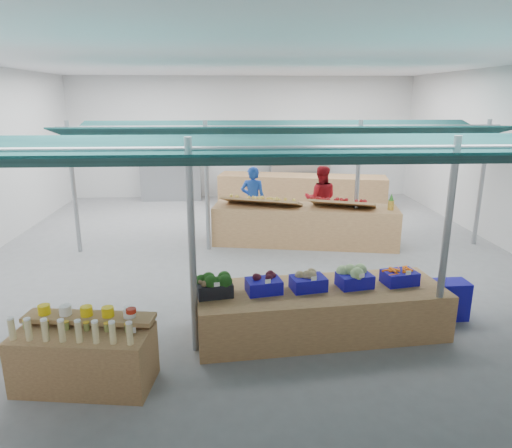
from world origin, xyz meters
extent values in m
plane|color=slate|center=(0.00, 0.00, 0.00)|extent=(13.00, 13.00, 0.00)
plane|color=silver|center=(0.00, 0.00, 4.20)|extent=(13.00, 13.00, 0.00)
plane|color=silver|center=(0.00, 6.50, 2.10)|extent=(12.00, 0.00, 12.00)
cylinder|color=gray|center=(-4.00, 0.50, 1.50)|extent=(0.10, 0.10, 3.00)
cylinder|color=gray|center=(-1.00, -4.00, 1.50)|extent=(0.10, 0.10, 3.00)
cylinder|color=gray|center=(-1.00, 0.50, 1.50)|extent=(0.10, 0.10, 3.00)
cylinder|color=gray|center=(2.50, -4.00, 1.50)|extent=(0.10, 0.10, 3.00)
cylinder|color=gray|center=(2.50, 0.50, 1.50)|extent=(0.10, 0.10, 3.00)
cylinder|color=gray|center=(5.50, 0.50, 1.50)|extent=(0.10, 0.10, 3.00)
cylinder|color=gray|center=(0.75, -4.00, 2.85)|extent=(10.00, 0.06, 0.06)
cylinder|color=gray|center=(0.75, 0.50, 2.85)|extent=(10.00, 0.06, 0.06)
cube|color=black|center=(0.75, -4.65, 2.78)|extent=(9.50, 1.28, 0.30)
cube|color=black|center=(0.75, -3.35, 2.78)|extent=(9.50, 1.28, 0.30)
cube|color=black|center=(0.75, -0.15, 2.78)|extent=(9.50, 1.28, 0.30)
cube|color=black|center=(0.75, 1.15, 2.78)|extent=(9.50, 1.28, 0.30)
cube|color=#B23F33|center=(-2.50, 6.00, 1.00)|extent=(2.00, 0.50, 2.00)
cube|color=#B23F33|center=(2.00, 6.00, 1.00)|extent=(2.00, 0.50, 2.00)
cube|color=brown|center=(-2.31, -4.76, 0.37)|extent=(1.73, 0.95, 0.73)
cube|color=#997247|center=(-2.27, -4.53, 0.81)|extent=(1.68, 0.54, 0.06)
cube|color=brown|center=(0.86, -3.61, 0.36)|extent=(3.81, 1.58, 0.72)
cube|color=brown|center=(1.33, 0.76, 0.47)|extent=(4.52, 1.81, 0.94)
cube|color=brown|center=(1.92, 5.00, 0.49)|extent=(5.61, 2.23, 0.99)
cube|color=#120D94|center=(3.06, -3.26, 0.32)|extent=(0.54, 0.39, 0.63)
imported|color=#1B45B2|center=(0.13, 1.86, 0.88)|extent=(0.71, 0.53, 1.76)
imported|color=#A2141D|center=(1.93, 1.86, 0.88)|extent=(0.96, 0.81, 1.76)
cube|color=black|center=(-0.72, -3.76, 0.82)|extent=(0.56, 0.44, 0.20)
cube|color=white|center=(-0.68, -3.98, 0.98)|extent=(0.08, 0.02, 0.06)
cube|color=#120D94|center=(-0.01, -3.69, 0.82)|extent=(0.56, 0.44, 0.20)
cube|color=white|center=(0.03, -3.91, 0.98)|extent=(0.08, 0.02, 0.06)
cube|color=#120D94|center=(0.66, -3.63, 0.82)|extent=(0.56, 0.44, 0.20)
cube|color=white|center=(0.70, -3.84, 0.98)|extent=(0.08, 0.02, 0.06)
cube|color=#120D94|center=(1.38, -3.56, 0.82)|extent=(0.56, 0.44, 0.20)
cube|color=white|center=(1.42, -3.78, 0.98)|extent=(0.08, 0.02, 0.06)
cube|color=#120D94|center=(2.09, -3.49, 0.82)|extent=(0.56, 0.44, 0.20)
cube|color=white|center=(2.13, -3.71, 0.98)|extent=(0.08, 0.02, 0.06)
sphere|color=brown|center=(-0.87, -3.90, 0.96)|extent=(0.09, 0.09, 0.09)
sphere|color=brown|center=(-0.92, -3.92, 1.00)|extent=(0.06, 0.06, 0.06)
cylinder|color=#AB1B0B|center=(-1.64, -4.97, 1.10)|extent=(0.12, 0.12, 0.05)
cube|color=white|center=(-1.64, -5.03, 0.88)|extent=(0.10, 0.01, 0.07)
cube|color=#997247|center=(0.28, 0.84, 1.06)|extent=(2.02, 1.30, 0.26)
cube|color=#997247|center=(2.19, 0.50, 1.06)|extent=(1.64, 1.16, 0.26)
cylinder|color=#8C6019|center=(3.27, 0.30, 1.05)|extent=(0.14, 0.14, 0.22)
cone|color=#26661E|center=(3.27, 0.30, 1.24)|extent=(0.12, 0.12, 0.18)
camera|label=1|loc=(-0.49, -9.85, 3.48)|focal=32.00mm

